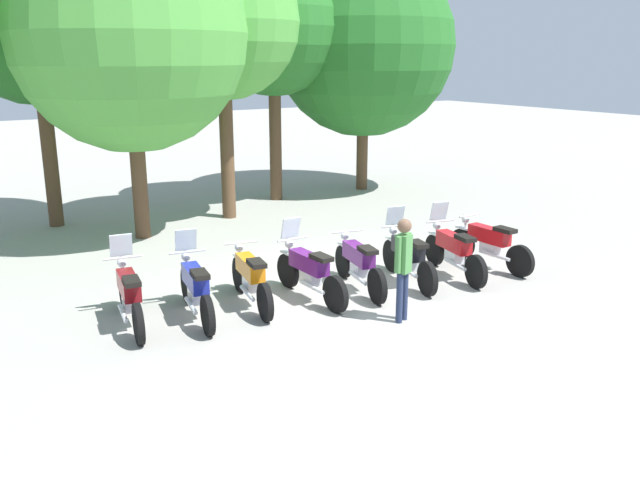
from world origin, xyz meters
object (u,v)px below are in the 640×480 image
object	(u,v)px
tree_2	(129,33)
tree_4	(273,28)
tree_1	(34,7)
motorcycle_0	(129,294)
motorcycle_3	(309,271)
tree_3	(222,23)
motorcycle_2	(250,277)
motorcycle_7	(489,243)
motorcycle_5	(408,256)
motorcycle_4	(359,263)
motorcycle_6	(453,250)
motorcycle_1	(195,287)
person_0	(403,262)
tree_5	(364,45)

from	to	relation	value
tree_2	tree_4	size ratio (longest dim) A/B	1.06
tree_1	tree_4	bearing A→B (deg)	-1.34
motorcycle_0	motorcycle_3	xyz separation A→B (m)	(3.05, -0.50, 0.00)
motorcycle_3	tree_3	size ratio (longest dim) A/B	0.32
motorcycle_2	motorcycle_7	world-z (taller)	same
motorcycle_2	motorcycle_0	bearing A→B (deg)	93.93
motorcycle_5	tree_3	bearing A→B (deg)	18.85
motorcycle_4	tree_2	xyz separation A→B (m)	(-2.19, 5.77, 4.16)
motorcycle_7	motorcycle_5	bearing A→B (deg)	84.76
motorcycle_0	motorcycle_4	distance (m)	4.12
motorcycle_6	tree_1	size ratio (longest dim) A/B	0.28
motorcycle_7	motorcycle_3	bearing A→B (deg)	83.42
motorcycle_1	tree_2	size ratio (longest dim) A/B	0.30
tree_4	person_0	bearing A→B (deg)	-107.09
tree_1	motorcycle_0	bearing A→B (deg)	-93.04
motorcycle_0	motorcycle_6	xyz separation A→B (m)	(6.12, -0.90, 0.00)
tree_2	tree_5	bearing A→B (deg)	14.84
motorcycle_2	tree_3	world-z (taller)	tree_3
tree_4	motorcycle_0	bearing A→B (deg)	-132.39
motorcycle_3	person_0	world-z (taller)	person_0
tree_3	tree_5	world-z (taller)	tree_5
person_0	motorcycle_0	bearing A→B (deg)	37.77
motorcycle_0	motorcycle_4	xyz separation A→B (m)	(4.08, -0.58, -0.01)
motorcycle_4	tree_1	xyz separation A→B (m)	(-3.68, 8.07, 4.79)
motorcycle_1	person_0	bearing A→B (deg)	-115.68
motorcycle_3	tree_5	size ratio (longest dim) A/B	0.30
motorcycle_2	tree_1	xyz separation A→B (m)	(-1.64, 7.72, 4.79)
motorcycle_4	tree_1	world-z (taller)	tree_1
motorcycle_6	tree_3	size ratio (longest dim) A/B	0.31
motorcycle_6	motorcycle_1	bearing A→B (deg)	95.15
motorcycle_0	motorcycle_4	world-z (taller)	motorcycle_0
tree_1	motorcycle_6	bearing A→B (deg)	-55.72
motorcycle_0	tree_3	distance (m)	8.71
tree_4	tree_2	bearing A→B (deg)	-155.85
tree_3	motorcycle_0	bearing A→B (deg)	-127.08
motorcycle_6	person_0	world-z (taller)	person_0
person_0	motorcycle_3	bearing A→B (deg)	0.92
motorcycle_0	motorcycle_7	bearing A→B (deg)	-88.18
tree_2	motorcycle_0	bearing A→B (deg)	-110.03
motorcycle_1	tree_5	size ratio (longest dim) A/B	0.30
motorcycle_3	person_0	bearing A→B (deg)	-158.31
motorcycle_3	motorcycle_5	world-z (taller)	same
motorcycle_0	tree_1	xyz separation A→B (m)	(0.40, 7.50, 4.77)
motorcycle_0	motorcycle_7	xyz separation A→B (m)	(7.13, -0.88, -0.01)
motorcycle_1	motorcycle_4	distance (m)	3.08
motorcycle_1	motorcycle_5	world-z (taller)	same
motorcycle_5	person_0	bearing A→B (deg)	151.65
motorcycle_2	motorcycle_4	bearing A→B (deg)	-89.65
motorcycle_5	motorcycle_7	distance (m)	2.03
motorcycle_1	person_0	xyz separation A→B (m)	(2.75, -1.97, 0.49)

